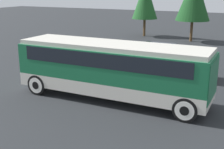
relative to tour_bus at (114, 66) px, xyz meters
The scene contains 5 objects.
ground_plane 1.76m from the tour_bus, behind, with size 120.00×120.00×0.00m, color #26282B.
tour_bus is the anchor object (origin of this frame).
parked_car_near 8.52m from the tour_bus, 91.83° to the left, with size 4.64×1.94×1.50m.
parked_car_mid 5.89m from the tour_bus, 74.15° to the left, with size 4.70×1.95×1.32m.
tree_left 21.86m from the tour_bus, 106.56° to the left, with size 2.92×2.92×6.35m.
Camera 1 is at (6.71, -13.55, 5.57)m, focal length 50.00 mm.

